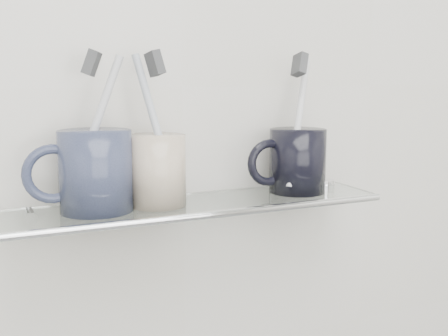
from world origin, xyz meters
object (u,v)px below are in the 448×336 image
mug_left (96,171)px  mug_center (157,170)px  mug_right (297,161)px  shelf_glass (199,205)px

mug_left → mug_center: bearing=15.7°
mug_left → mug_right: mug_left is taller
shelf_glass → mug_left: (-0.13, 0.00, 0.05)m
mug_right → mug_center: bearing=-165.2°
mug_left → mug_right: (0.29, 0.00, -0.00)m
shelf_glass → mug_center: 0.07m
mug_center → mug_left: bearing=-167.5°
shelf_glass → mug_right: mug_right is taller
shelf_glass → mug_center: bearing=174.9°
mug_left → mug_center: mug_left is taller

